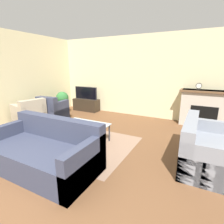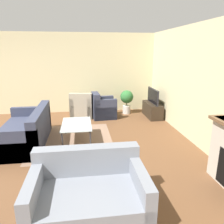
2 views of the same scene
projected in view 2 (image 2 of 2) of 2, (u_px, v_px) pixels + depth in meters
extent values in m
cube|color=beige|center=(195.00, 85.00, 5.03)|extent=(8.94, 0.06, 2.70)
cube|color=beige|center=(85.00, 73.00, 7.56)|extent=(0.06, 7.82, 2.70)
cube|color=#896B56|center=(73.00, 140.00, 5.29)|extent=(2.28, 1.89, 0.00)
cube|color=#2D2319|center=(152.00, 110.00, 7.17)|extent=(1.02, 0.40, 0.46)
cube|color=#232328|center=(153.00, 96.00, 7.04)|extent=(0.96, 0.05, 0.47)
cube|color=black|center=(152.00, 96.00, 7.04)|extent=(0.92, 0.01, 0.43)
cube|color=#33384C|center=(24.00, 135.00, 5.06)|extent=(1.94, 0.99, 0.42)
cube|color=#33384C|center=(40.00, 118.00, 5.01)|extent=(1.94, 0.20, 0.40)
cube|color=#33384C|center=(32.00, 119.00, 5.89)|extent=(0.14, 0.99, 0.66)
cube|color=#33384C|center=(12.00, 147.00, 4.18)|extent=(0.14, 0.99, 0.66)
cube|color=gray|center=(89.00, 204.00, 2.79)|extent=(1.00, 1.46, 0.42)
cube|color=gray|center=(87.00, 160.00, 3.06)|extent=(0.20, 1.46, 0.40)
cube|color=gray|center=(35.00, 200.00, 2.67)|extent=(1.00, 0.14, 0.66)
cube|color=gray|center=(139.00, 191.00, 2.85)|extent=(1.00, 0.14, 0.66)
cube|color=#9E937F|center=(83.00, 110.00, 7.25)|extent=(0.89, 0.85, 0.42)
cube|color=#9E937F|center=(81.00, 100.00, 6.87)|extent=(0.34, 0.74, 0.40)
cube|color=#9E937F|center=(91.00, 106.00, 7.20)|extent=(0.77, 0.30, 0.66)
cube|color=#9E937F|center=(74.00, 106.00, 7.24)|extent=(0.77, 0.30, 0.66)
cube|color=#33384C|center=(104.00, 111.00, 7.07)|extent=(0.72, 0.77, 0.42)
cube|color=#33384C|center=(96.00, 99.00, 6.91)|extent=(0.69, 0.25, 0.40)
cube|color=#33384C|center=(105.00, 110.00, 6.79)|extent=(0.19, 0.73, 0.66)
cube|color=#33384C|center=(103.00, 106.00, 7.29)|extent=(0.19, 0.73, 0.66)
cylinder|color=#333338|center=(65.00, 126.00, 5.69)|extent=(0.04, 0.04, 0.41)
cylinder|color=#333338|center=(62.00, 141.00, 4.74)|extent=(0.04, 0.04, 0.41)
cylinder|color=#333338|center=(89.00, 125.00, 5.77)|extent=(0.04, 0.04, 0.41)
cylinder|color=#333338|center=(91.00, 140.00, 4.82)|extent=(0.04, 0.04, 0.41)
cube|color=silver|center=(77.00, 124.00, 5.20)|extent=(1.08, 0.69, 0.02)
cylinder|color=beige|center=(127.00, 109.00, 7.57)|extent=(0.27, 0.27, 0.28)
cylinder|color=#4C3823|center=(127.00, 104.00, 7.52)|extent=(0.03, 0.03, 0.13)
sphere|color=#2D6B33|center=(127.00, 97.00, 7.45)|extent=(0.44, 0.44, 0.44)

